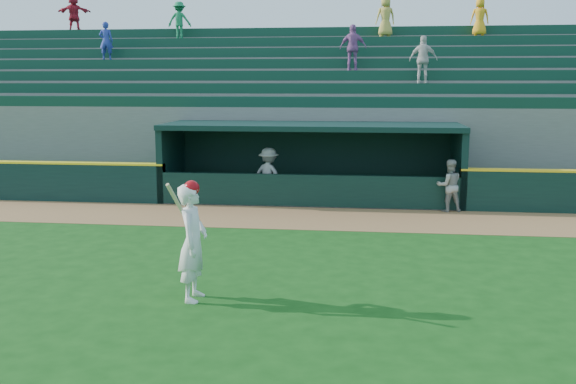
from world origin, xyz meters
TOP-DOWN VIEW (x-y plane):
  - ground at (0.00, 0.00)m, footprint 120.00×120.00m
  - warning_track at (0.00, 4.90)m, footprint 40.00×3.00m
  - dugout_player_front at (4.18, 6.34)m, footprint 0.83×0.70m
  - dugout_player_inside at (-1.29, 7.14)m, footprint 1.28×1.04m
  - dugout at (0.00, 8.00)m, footprint 9.40×2.80m
  - stands at (-0.00, 12.57)m, footprint 34.50×6.26m
  - batter_at_plate at (-1.20, -2.13)m, footprint 0.57×0.83m

SIDE VIEW (x-z plane):
  - ground at x=0.00m, z-range 0.00..0.00m
  - warning_track at x=0.00m, z-range 0.00..0.01m
  - dugout_player_front at x=4.18m, z-range 0.00..1.54m
  - dugout_player_inside at x=-1.29m, z-range 0.00..1.73m
  - batter_at_plate at x=-1.20m, z-range -0.01..2.11m
  - dugout at x=0.00m, z-range 0.13..2.59m
  - stands at x=0.00m, z-range -1.34..6.12m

